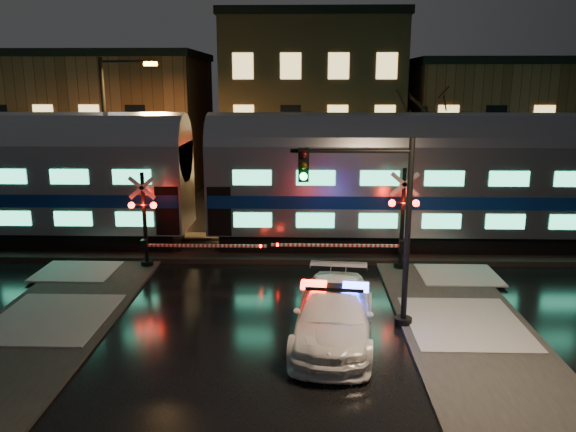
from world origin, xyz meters
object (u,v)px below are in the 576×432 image
object	(u,v)px
streetlight	(111,132)
crossing_signal_right	(393,229)
police_car	(334,314)
crossing_signal_left	(153,230)
traffic_light	(377,230)

from	to	relation	value
streetlight	crossing_signal_right	bearing A→B (deg)	-26.67
crossing_signal_right	police_car	bearing A→B (deg)	-112.78
crossing_signal_left	police_car	bearing A→B (deg)	-42.32
police_car	crossing_signal_right	size ratio (longest dim) A/B	0.98
crossing_signal_right	streetlight	distance (m)	15.26
police_car	streetlight	world-z (taller)	streetlight
police_car	traffic_light	bearing A→B (deg)	43.04
crossing_signal_right	crossing_signal_left	xyz separation A→B (m)	(-9.60, -0.01, -0.10)
police_car	crossing_signal_left	size ratio (longest dim) A/B	1.03
crossing_signal_left	streetlight	size ratio (longest dim) A/B	0.65
crossing_signal_right	traffic_light	xyz separation A→B (m)	(-1.37, -5.36, 1.39)
crossing_signal_right	crossing_signal_left	size ratio (longest dim) A/B	1.06
police_car	crossing_signal_left	distance (m)	9.43
police_car	traffic_light	xyz separation A→B (m)	(1.29, 0.97, 2.31)
traffic_light	streetlight	world-z (taller)	streetlight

